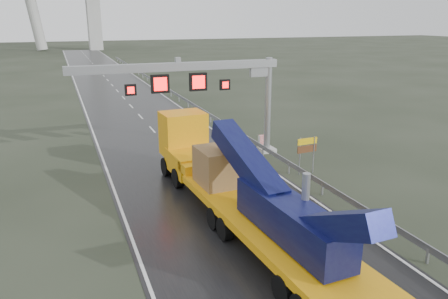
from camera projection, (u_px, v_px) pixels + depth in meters
name	position (u px, v px, depth m)	size (l,w,h in m)	color
road	(131.00, 106.00, 51.33)	(11.00, 200.00, 0.02)	black
guardrail	(207.00, 113.00, 44.25)	(0.20, 140.00, 1.40)	gray
sign_gantry	(207.00, 83.00, 30.73)	(14.90, 1.20, 7.42)	#AEAEA9
heavy_haul_truck	(232.00, 182.00, 22.41)	(4.33, 21.23, 4.95)	orange
exit_sign_pair	(307.00, 148.00, 28.62)	(1.47, 0.17, 2.52)	gray
striped_barrier	(262.00, 141.00, 34.81)	(0.62, 0.33, 1.04)	red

